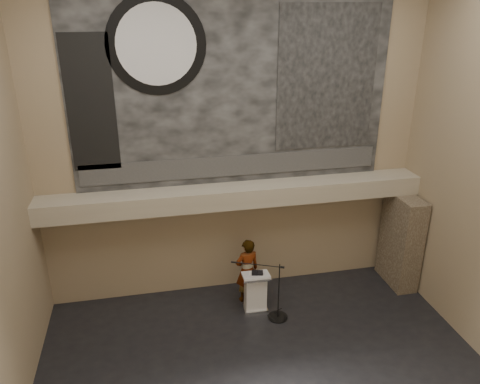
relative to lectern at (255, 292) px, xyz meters
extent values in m
cube|color=#8C7959|center=(-0.30, 1.33, 3.70)|extent=(10.00, 0.02, 8.50)
cube|color=#8C7959|center=(-0.30, -6.67, 3.70)|extent=(10.00, 0.02, 8.50)
cube|color=gray|center=(-0.30, 0.93, 2.40)|extent=(10.00, 0.80, 0.50)
cylinder|color=#B2893D|center=(-1.90, 0.88, 2.12)|extent=(0.04, 0.04, 0.06)
cylinder|color=#B2893D|center=(1.60, 0.88, 2.12)|extent=(0.04, 0.04, 0.06)
cube|color=black|center=(-0.30, 1.30, 5.15)|extent=(8.00, 0.05, 5.00)
cube|color=#2F2F2F|center=(-0.30, 1.26, 3.10)|extent=(7.76, 0.02, 0.55)
cylinder|color=black|center=(-2.10, 1.26, 6.15)|extent=(2.30, 0.02, 2.30)
cylinder|color=silver|center=(-2.10, 1.24, 6.15)|extent=(1.84, 0.02, 1.84)
cube|color=black|center=(2.10, 1.26, 5.25)|extent=(2.60, 0.02, 3.60)
cube|color=black|center=(-3.70, 1.26, 4.85)|extent=(1.10, 0.02, 3.20)
cube|color=#44382A|center=(4.35, 0.48, 0.80)|extent=(0.60, 1.40, 2.70)
cube|color=silver|center=(0.00, 0.00, -0.51)|extent=(0.64, 0.49, 0.08)
cube|color=silver|center=(0.00, 0.00, 0.01)|extent=(0.56, 0.39, 0.96)
cube|color=silver|center=(0.00, -0.02, 0.52)|extent=(0.71, 0.51, 0.13)
cube|color=black|center=(0.05, 0.00, 0.56)|extent=(0.34, 0.30, 0.04)
cube|color=silver|center=(-0.07, 0.01, 0.55)|extent=(0.27, 0.33, 0.00)
imported|color=white|center=(-0.12, 0.48, 0.37)|extent=(0.75, 0.57, 1.85)
cylinder|color=black|center=(0.50, -0.46, -0.54)|extent=(0.52, 0.52, 0.02)
cylinder|color=black|center=(0.50, -0.46, 0.25)|extent=(0.03, 0.03, 1.60)
cylinder|color=black|center=(-0.04, -0.23, 0.96)|extent=(1.20, 0.53, 0.02)
camera|label=1|loc=(-2.53, -10.04, 7.10)|focal=35.00mm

